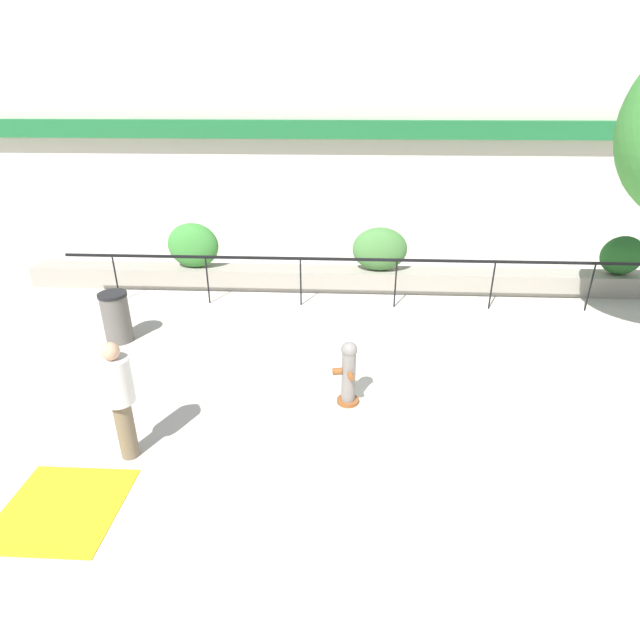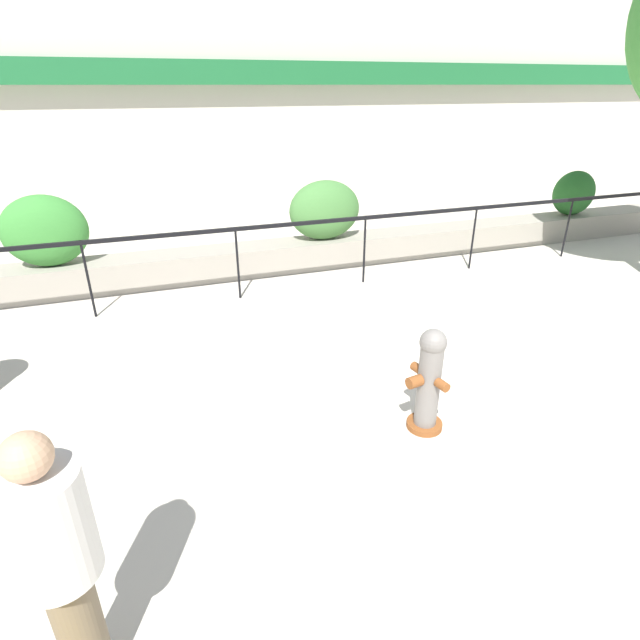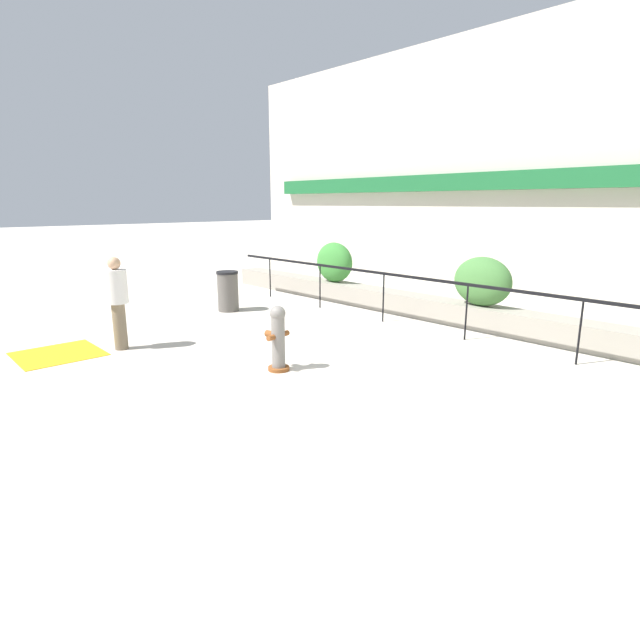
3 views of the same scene
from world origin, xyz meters
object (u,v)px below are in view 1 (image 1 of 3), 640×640
(hedge_bush_0, at_px, (193,245))
(trash_bin, at_px, (116,317))
(hedge_bush_2, at_px, (622,255))
(pedestrian, at_px, (119,394))
(fire_hydrant, at_px, (348,372))
(hedge_bush_1, at_px, (380,249))

(hedge_bush_0, height_order, trash_bin, hedge_bush_0)
(hedge_bush_2, bearing_deg, hedge_bush_0, 180.00)
(hedge_bush_0, distance_m, pedestrian, 6.48)
(fire_hydrant, xyz_separation_m, pedestrian, (-2.96, -1.42, 0.44))
(hedge_bush_0, xyz_separation_m, hedge_bush_1, (4.57, 0.00, -0.02))
(hedge_bush_0, height_order, pedestrian, pedestrian)
(fire_hydrant, bearing_deg, trash_bin, 156.89)
(hedge_bush_0, bearing_deg, pedestrian, -82.37)
(pedestrian, height_order, trash_bin, pedestrian)
(trash_bin, bearing_deg, hedge_bush_0, 77.15)
(hedge_bush_0, height_order, hedge_bush_1, hedge_bush_0)
(hedge_bush_2, height_order, fire_hydrant, hedge_bush_2)
(hedge_bush_0, bearing_deg, hedge_bush_1, 0.00)
(hedge_bush_1, height_order, pedestrian, pedestrian)
(hedge_bush_1, height_order, hedge_bush_2, hedge_bush_1)
(fire_hydrant, distance_m, pedestrian, 3.31)
(hedge_bush_2, bearing_deg, fire_hydrant, -142.28)
(hedge_bush_1, relative_size, fire_hydrant, 1.22)
(hedge_bush_2, xyz_separation_m, pedestrian, (-9.43, -6.42, 0.02))
(hedge_bush_1, distance_m, hedge_bush_2, 5.72)
(hedge_bush_1, relative_size, pedestrian, 0.76)
(hedge_bush_2, height_order, trash_bin, hedge_bush_2)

